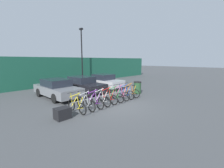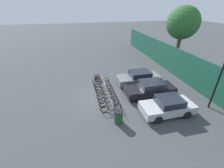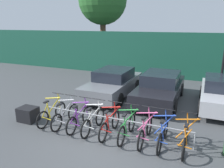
% 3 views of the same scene
% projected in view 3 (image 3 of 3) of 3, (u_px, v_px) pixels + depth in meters
% --- Properties ---
extents(ground_plane, '(120.00, 120.00, 0.00)m').
position_uv_depth(ground_plane, '(104.00, 142.00, 6.97)').
color(ground_plane, '#424447').
extents(hoarding_wall, '(36.00, 0.16, 3.11)m').
position_uv_depth(hoarding_wall, '(163.00, 55.00, 14.97)').
color(hoarding_wall, '#19513D').
rests_on(hoarding_wall, ground).
extents(bike_rack, '(5.37, 0.04, 0.57)m').
position_uv_depth(bike_rack, '(112.00, 119.00, 7.43)').
color(bike_rack, gray).
rests_on(bike_rack, ground).
extents(bicycle_yellow, '(0.68, 1.71, 1.05)m').
position_uv_depth(bicycle_yellow, '(52.00, 113.00, 8.25)').
color(bicycle_yellow, black).
rests_on(bicycle_yellow, ground).
extents(bicycle_silver, '(0.68, 1.71, 1.05)m').
position_uv_depth(bicycle_silver, '(65.00, 116.00, 8.02)').
color(bicycle_silver, black).
rests_on(bicycle_silver, ground).
extents(bicycle_purple, '(0.68, 1.71, 1.05)m').
position_uv_depth(bicycle_purple, '(80.00, 119.00, 7.79)').
color(bicycle_purple, black).
rests_on(bicycle_purple, ground).
extents(bicycle_white, '(0.68, 1.71, 1.05)m').
position_uv_depth(bicycle_white, '(93.00, 121.00, 7.58)').
color(bicycle_white, black).
rests_on(bicycle_white, ground).
extents(bicycle_red, '(0.68, 1.71, 1.05)m').
position_uv_depth(bicycle_red, '(110.00, 124.00, 7.34)').
color(bicycle_red, black).
rests_on(bicycle_red, ground).
extents(bicycle_green, '(0.68, 1.71, 1.05)m').
position_uv_depth(bicycle_green, '(127.00, 128.00, 7.11)').
color(bicycle_green, black).
rests_on(bicycle_green, ground).
extents(bicycle_pink, '(0.68, 1.71, 1.05)m').
position_uv_depth(bicycle_pink, '(145.00, 131.00, 6.88)').
color(bicycle_pink, black).
rests_on(bicycle_pink, ground).
extents(bicycle_blue, '(0.68, 1.71, 1.05)m').
position_uv_depth(bicycle_blue, '(163.00, 135.00, 6.67)').
color(bicycle_blue, black).
rests_on(bicycle_blue, ground).
extents(bicycle_orange, '(0.68, 1.71, 1.05)m').
position_uv_depth(bicycle_orange, '(186.00, 139.00, 6.42)').
color(bicycle_orange, black).
rests_on(bicycle_orange, ground).
extents(car_grey, '(1.91, 4.52, 1.40)m').
position_uv_depth(car_grey, '(113.00, 83.00, 11.30)').
color(car_grey, slate).
rests_on(car_grey, ground).
extents(car_black, '(1.91, 4.55, 1.40)m').
position_uv_depth(car_black, '(160.00, 87.00, 10.51)').
color(car_black, black).
rests_on(car_black, ground).
extents(car_silver, '(1.91, 4.02, 1.40)m').
position_uv_depth(car_silver, '(223.00, 94.00, 9.57)').
color(car_silver, '#B7B7BC').
rests_on(car_silver, ground).
extents(cargo_crate, '(0.70, 0.56, 0.55)m').
position_uv_depth(cargo_crate, '(28.00, 114.00, 8.43)').
color(cargo_crate, black).
rests_on(cargo_crate, ground).
extents(tree_behind_hoarding, '(3.90, 3.90, 7.44)m').
position_uv_depth(tree_behind_hoarding, '(103.00, 1.00, 17.56)').
color(tree_behind_hoarding, brown).
rests_on(tree_behind_hoarding, ground).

